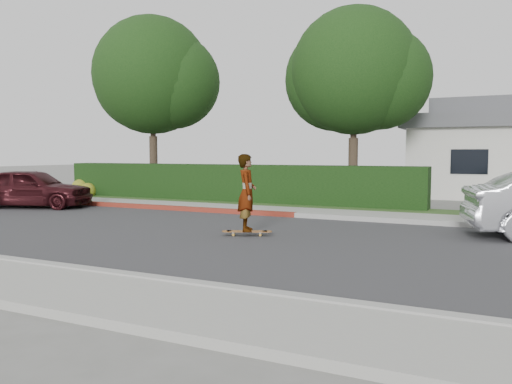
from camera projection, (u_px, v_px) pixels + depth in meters
ground at (194, 235)px, 11.77m from camera, size 120.00×120.00×0.00m
road at (194, 235)px, 11.77m from camera, size 60.00×8.00×0.01m
curb_near at (58, 268)px, 8.06m from camera, size 60.00×0.20×0.15m
sidewalk_near at (10, 282)px, 7.25m from camera, size 60.00×1.60×0.12m
curb_far at (265, 213)px, 15.46m from camera, size 60.00×0.20×0.15m
curb_red_section at (136, 206)px, 17.58m from camera, size 12.00×0.21×0.15m
sidewalk_far at (276, 211)px, 16.28m from camera, size 60.00×1.60×0.12m
planting_strip at (294, 206)px, 17.72m from camera, size 60.00×1.60×0.10m
hedge at (228, 184)px, 19.48m from camera, size 15.00×1.00×1.50m
flowering_shrub at (83, 190)px, 22.07m from camera, size 1.40×1.00×0.90m
tree_left at (155, 79)px, 22.39m from camera, size 5.99×5.21×8.00m
tree_center at (355, 76)px, 19.05m from camera, size 5.66×4.84×7.44m
skateboard at (247, 232)px, 11.67m from camera, size 1.17×0.68×0.11m
skateboarder at (247, 193)px, 11.60m from camera, size 0.67×0.78×1.80m
car_maroon at (32, 188)px, 17.73m from camera, size 4.44×2.94×1.41m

